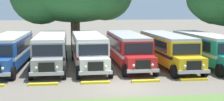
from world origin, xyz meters
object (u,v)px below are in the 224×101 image
(parked_bus_slot_1, at_px, (51,49))
(parked_bus_slot_5, at_px, (205,48))
(parked_bus_slot_2, at_px, (88,49))
(parked_bus_slot_0, at_px, (10,50))
(parked_bus_slot_3, at_px, (127,48))
(parked_bus_slot_4, at_px, (167,48))

(parked_bus_slot_1, xyz_separation_m, parked_bus_slot_5, (13.76, -0.78, 0.00))
(parked_bus_slot_2, bearing_deg, parked_bus_slot_0, -94.29)
(parked_bus_slot_3, bearing_deg, parked_bus_slot_0, -91.50)
(parked_bus_slot_1, bearing_deg, parked_bus_slot_3, 90.35)
(parked_bus_slot_5, bearing_deg, parked_bus_slot_4, -94.30)
(parked_bus_slot_0, xyz_separation_m, parked_bus_slot_1, (3.51, -0.15, 0.00))
(parked_bus_slot_1, bearing_deg, parked_bus_slot_4, 85.72)
(parked_bus_slot_3, distance_m, parked_bus_slot_5, 7.02)
(parked_bus_slot_1, xyz_separation_m, parked_bus_slot_4, (10.27, -0.68, 0.00))
(parked_bus_slot_1, distance_m, parked_bus_slot_4, 10.29)
(parked_bus_slot_3, bearing_deg, parked_bus_slot_4, 76.11)
(parked_bus_slot_3, height_order, parked_bus_slot_5, same)
(parked_bus_slot_2, distance_m, parked_bus_slot_4, 7.04)
(parked_bus_slot_4, relative_size, parked_bus_slot_5, 1.00)
(parked_bus_slot_4, bearing_deg, parked_bus_slot_0, -95.45)
(parked_bus_slot_3, height_order, parked_bus_slot_4, same)
(parked_bus_slot_3, bearing_deg, parked_bus_slot_1, -90.40)
(parked_bus_slot_1, height_order, parked_bus_slot_3, same)
(parked_bus_slot_0, distance_m, parked_bus_slot_3, 10.31)
(parked_bus_slot_5, bearing_deg, parked_bus_slot_1, -95.89)
(parked_bus_slot_1, height_order, parked_bus_slot_5, same)
(parked_bus_slot_0, distance_m, parked_bus_slot_2, 6.77)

